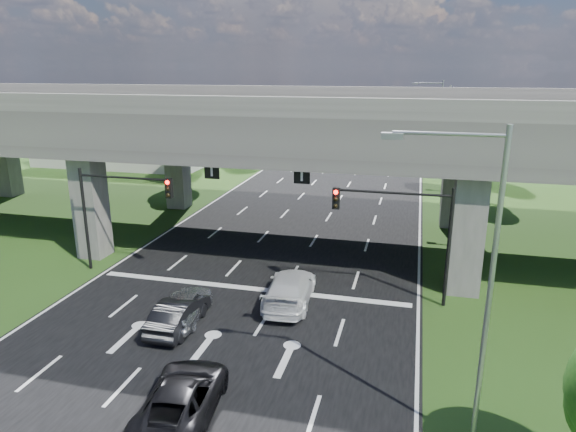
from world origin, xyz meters
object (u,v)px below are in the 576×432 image
at_px(signal_left, 117,202).
at_px(streetlight_near, 477,271).
at_px(signal_right, 404,222).
at_px(streetlight_far, 441,137).
at_px(car_silver, 185,305).
at_px(streetlight_beyond, 436,118).
at_px(car_trailing, 182,398).
at_px(car_dark, 179,314).
at_px(car_white, 290,289).

relative_size(signal_left, streetlight_near, 0.60).
distance_m(signal_right, signal_left, 15.65).
xyz_separation_m(signal_right, streetlight_near, (2.27, -9.94, 1.66)).
relative_size(streetlight_far, car_silver, 2.33).
height_order(signal_left, streetlight_far, streetlight_far).
distance_m(streetlight_beyond, car_trailing, 48.10).
relative_size(car_silver, car_dark, 1.02).
bearing_deg(car_trailing, signal_right, -128.65).
bearing_deg(signal_left, car_trailing, -50.74).
bearing_deg(streetlight_beyond, signal_right, -93.61).
relative_size(streetlight_near, car_silver, 2.33).
height_order(signal_right, car_silver, signal_right).
bearing_deg(car_dark, car_trailing, 115.76).
bearing_deg(streetlight_beyond, signal_left, -116.43).
relative_size(signal_left, car_silver, 1.40).
bearing_deg(car_silver, signal_right, -161.19).
xyz_separation_m(signal_right, streetlight_beyond, (2.27, 36.06, 1.66)).
height_order(signal_left, streetlight_near, streetlight_near).
relative_size(signal_right, streetlight_beyond, 0.60).
distance_m(signal_right, car_trailing, 13.28).
bearing_deg(car_silver, car_dark, 88.59).
xyz_separation_m(streetlight_near, car_trailing, (-9.00, -0.98, -5.11)).
xyz_separation_m(signal_left, car_white, (10.33, -1.61, -3.38)).
height_order(car_silver, car_dark, car_silver).
xyz_separation_m(streetlight_near, car_white, (-7.59, 8.33, -5.04)).
height_order(streetlight_near, car_trailing, streetlight_near).
bearing_deg(car_white, streetlight_beyond, -105.65).
height_order(streetlight_far, car_white, streetlight_far).
bearing_deg(car_dark, streetlight_far, -116.00).
xyz_separation_m(car_silver, car_white, (4.31, 2.91, 0.04)).
bearing_deg(car_trailing, car_silver, -72.63).
distance_m(streetlight_near, car_trailing, 10.40).
relative_size(car_dark, car_white, 0.79).
height_order(signal_right, car_dark, signal_right).
relative_size(car_silver, car_white, 0.80).
xyz_separation_m(car_silver, car_trailing, (2.90, -6.39, -0.03)).
bearing_deg(streetlight_near, streetlight_beyond, 90.00).
height_order(signal_right, streetlight_beyond, streetlight_beyond).
xyz_separation_m(signal_right, car_dark, (-9.56, -5.31, -3.46)).
relative_size(streetlight_beyond, car_dark, 2.37).
xyz_separation_m(streetlight_near, streetlight_far, (0.00, 30.00, 0.00)).
bearing_deg(streetlight_beyond, car_dark, -105.96).
bearing_deg(car_white, streetlight_far, -113.56).
bearing_deg(streetlight_beyond, streetlight_near, -90.00).
bearing_deg(car_trailing, streetlight_beyond, -107.86).
distance_m(car_silver, car_trailing, 7.02).
bearing_deg(streetlight_near, car_silver, 155.51).
bearing_deg(streetlight_beyond, car_silver, -106.34).
bearing_deg(car_dark, streetlight_beyond, -106.96).
xyz_separation_m(streetlight_far, car_dark, (-11.83, -25.36, -5.12)).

